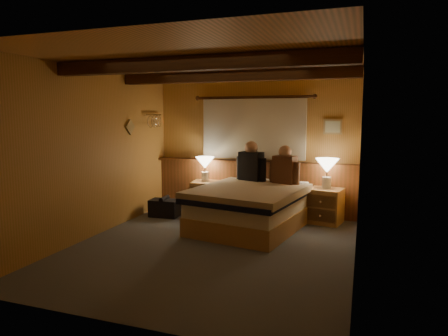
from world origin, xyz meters
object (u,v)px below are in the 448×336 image
at_px(lamp_left, 205,164).
at_px(person_right, 285,168).
at_px(bed, 251,207).
at_px(lamp_right, 327,167).
at_px(nightstand_left, 207,197).
at_px(nightstand_right, 325,206).
at_px(person_left, 251,164).
at_px(duffel_bag, 165,208).

xyz_separation_m(lamp_left, person_right, (1.47, -0.19, 0.02)).
xyz_separation_m(bed, lamp_right, (1.07, 0.74, 0.57)).
height_order(nightstand_left, lamp_right, lamp_right).
relative_size(nightstand_left, lamp_right, 1.18).
bearing_deg(nightstand_right, lamp_left, -168.53).
bearing_deg(person_left, bed, -57.88).
distance_m(bed, lamp_left, 1.38).
distance_m(nightstand_right, lamp_right, 0.62).
relative_size(bed, person_right, 3.31).
height_order(nightstand_right, duffel_bag, nightstand_right).
height_order(lamp_right, person_left, person_left).
xyz_separation_m(lamp_left, person_left, (0.87, -0.08, 0.04)).
xyz_separation_m(lamp_right, person_right, (-0.65, -0.21, -0.01)).
relative_size(bed, nightstand_right, 3.54).
bearing_deg(lamp_left, nightstand_right, -0.53).
distance_m(nightstand_right, person_right, 0.91).
distance_m(lamp_right, duffel_bag, 2.82).
distance_m(lamp_right, person_left, 1.24).
bearing_deg(bed, nightstand_right, 43.63).
relative_size(person_right, duffel_bag, 1.25).
bearing_deg(lamp_left, lamp_right, 0.48).
relative_size(lamp_left, person_left, 0.63).
xyz_separation_m(bed, nightstand_right, (1.06, 0.70, -0.05)).
xyz_separation_m(nightstand_left, person_left, (0.83, -0.06, 0.64)).
bearing_deg(nightstand_left, lamp_left, 149.46).
height_order(nightstand_left, duffel_bag, nightstand_left).
bearing_deg(bed, nightstand_left, 154.92).
relative_size(person_left, duffel_bag, 1.35).
relative_size(nightstand_left, nightstand_right, 0.96).
height_order(nightstand_left, lamp_left, lamp_left).
bearing_deg(duffel_bag, lamp_right, 7.60).
distance_m(lamp_left, person_right, 1.48).
distance_m(nightstand_right, duffel_bag, 2.71).
distance_m(nightstand_left, duffel_bag, 0.79).
xyz_separation_m(nightstand_right, person_right, (-0.64, -0.17, 0.62)).
distance_m(nightstand_left, person_right, 1.56).
relative_size(lamp_left, person_right, 0.68).
bearing_deg(duffel_bag, nightstand_left, 35.81).
relative_size(bed, duffel_bag, 4.15).
distance_m(nightstand_left, nightstand_right, 2.06).
distance_m(bed, nightstand_right, 1.27).
bearing_deg(lamp_right, bed, -145.18).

